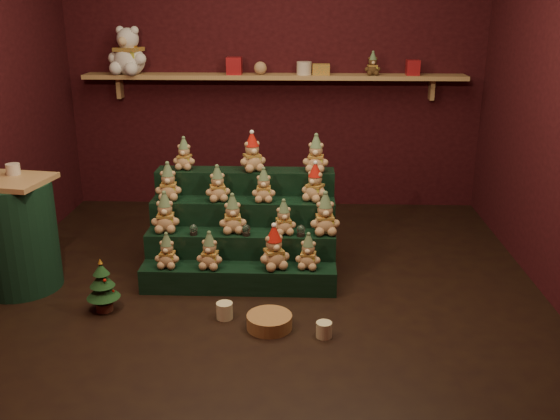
{
  "coord_description": "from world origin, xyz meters",
  "views": [
    {
      "loc": [
        0.27,
        -4.09,
        1.99
      ],
      "look_at": [
        0.11,
        0.25,
        0.52
      ],
      "focal_mm": 40.0,
      "sensor_mm": 36.0,
      "label": 1
    }
  ],
  "objects_px": {
    "snow_globe_b": "(246,230)",
    "snow_globe_c": "(301,231)",
    "mug_right": "(324,330)",
    "snow_globe_a": "(193,230)",
    "riser_tier_front": "(239,278)",
    "mini_christmas_tree": "(103,286)",
    "wicker_basket": "(269,322)",
    "side_table": "(16,235)",
    "brown_bear": "(373,64)",
    "white_bear": "(128,44)",
    "mug_left": "(225,311)"
  },
  "relations": [
    {
      "from": "snow_globe_b",
      "to": "snow_globe_c",
      "type": "distance_m",
      "value": 0.4
    },
    {
      "from": "snow_globe_c",
      "to": "mug_right",
      "type": "bearing_deg",
      "value": -79.4
    },
    {
      "from": "snow_globe_a",
      "to": "riser_tier_front",
      "type": "bearing_deg",
      "value": -25.27
    },
    {
      "from": "snow_globe_a",
      "to": "mini_christmas_tree",
      "type": "height_order",
      "value": "snow_globe_a"
    },
    {
      "from": "wicker_basket",
      "to": "snow_globe_a",
      "type": "bearing_deg",
      "value": 129.97
    },
    {
      "from": "side_table",
      "to": "brown_bear",
      "type": "height_order",
      "value": "brown_bear"
    },
    {
      "from": "snow_globe_b",
      "to": "wicker_basket",
      "type": "height_order",
      "value": "snow_globe_b"
    },
    {
      "from": "riser_tier_front",
      "to": "snow_globe_a",
      "type": "bearing_deg",
      "value": 154.73
    },
    {
      "from": "mug_right",
      "to": "wicker_basket",
      "type": "height_order",
      "value": "mug_right"
    },
    {
      "from": "white_bear",
      "to": "brown_bear",
      "type": "xyz_separation_m",
      "value": [
        2.28,
        0.0,
        -0.17
      ]
    },
    {
      "from": "riser_tier_front",
      "to": "side_table",
      "type": "relative_size",
      "value": 1.71
    },
    {
      "from": "wicker_basket",
      "to": "white_bear",
      "type": "distance_m",
      "value": 3.2
    },
    {
      "from": "mug_left",
      "to": "mug_right",
      "type": "bearing_deg",
      "value": -18.54
    },
    {
      "from": "snow_globe_a",
      "to": "mug_left",
      "type": "bearing_deg",
      "value": -63.72
    },
    {
      "from": "snow_globe_b",
      "to": "white_bear",
      "type": "height_order",
      "value": "white_bear"
    },
    {
      "from": "wicker_basket",
      "to": "brown_bear",
      "type": "bearing_deg",
      "value": 70.76
    },
    {
      "from": "snow_globe_a",
      "to": "mug_right",
      "type": "xyz_separation_m",
      "value": [
        0.93,
        -0.8,
        -0.35
      ]
    },
    {
      "from": "mug_left",
      "to": "brown_bear",
      "type": "relative_size",
      "value": 0.52
    },
    {
      "from": "riser_tier_front",
      "to": "white_bear",
      "type": "xyz_separation_m",
      "value": [
        -1.19,
        1.87,
        1.5
      ]
    },
    {
      "from": "snow_globe_a",
      "to": "snow_globe_b",
      "type": "bearing_deg",
      "value": 0.0
    },
    {
      "from": "snow_globe_a",
      "to": "wicker_basket",
      "type": "relative_size",
      "value": 0.27
    },
    {
      "from": "mug_left",
      "to": "riser_tier_front",
      "type": "bearing_deg",
      "value": 83.24
    },
    {
      "from": "wicker_basket",
      "to": "riser_tier_front",
      "type": "bearing_deg",
      "value": 114.75
    },
    {
      "from": "mini_christmas_tree",
      "to": "white_bear",
      "type": "xyz_separation_m",
      "value": [
        -0.31,
        2.21,
        1.41
      ]
    },
    {
      "from": "snow_globe_b",
      "to": "mini_christmas_tree",
      "type": "height_order",
      "value": "snow_globe_b"
    },
    {
      "from": "mug_right",
      "to": "riser_tier_front",
      "type": "bearing_deg",
      "value": 132.86
    },
    {
      "from": "side_table",
      "to": "white_bear",
      "type": "bearing_deg",
      "value": 87.44
    },
    {
      "from": "mini_christmas_tree",
      "to": "white_bear",
      "type": "bearing_deg",
      "value": 98.05
    },
    {
      "from": "wicker_basket",
      "to": "mug_right",
      "type": "bearing_deg",
      "value": -15.87
    },
    {
      "from": "mug_right",
      "to": "wicker_basket",
      "type": "xyz_separation_m",
      "value": [
        -0.34,
        0.1,
        -0.0
      ]
    },
    {
      "from": "riser_tier_front",
      "to": "snow_globe_b",
      "type": "bearing_deg",
      "value": 73.6
    },
    {
      "from": "brown_bear",
      "to": "mug_right",
      "type": "bearing_deg",
      "value": -105.88
    },
    {
      "from": "snow_globe_a",
      "to": "white_bear",
      "type": "distance_m",
      "value": 2.25
    },
    {
      "from": "snow_globe_b",
      "to": "side_table",
      "type": "relative_size",
      "value": 0.1
    },
    {
      "from": "snow_globe_b",
      "to": "snow_globe_a",
      "type": "bearing_deg",
      "value": -180.0
    },
    {
      "from": "wicker_basket",
      "to": "white_bear",
      "type": "xyz_separation_m",
      "value": [
        -1.44,
        2.41,
        1.55
      ]
    },
    {
      "from": "side_table",
      "to": "white_bear",
      "type": "height_order",
      "value": "white_bear"
    },
    {
      "from": "snow_globe_b",
      "to": "white_bear",
      "type": "xyz_separation_m",
      "value": [
        -1.23,
        1.71,
        1.19
      ]
    },
    {
      "from": "mug_left",
      "to": "mug_right",
      "type": "xyz_separation_m",
      "value": [
        0.65,
        -0.22,
        -0.01
      ]
    },
    {
      "from": "side_table",
      "to": "wicker_basket",
      "type": "height_order",
      "value": "side_table"
    },
    {
      "from": "snow_globe_b",
      "to": "mug_left",
      "type": "relative_size",
      "value": 0.76
    },
    {
      "from": "riser_tier_front",
      "to": "snow_globe_c",
      "type": "height_order",
      "value": "snow_globe_c"
    },
    {
      "from": "snow_globe_c",
      "to": "mug_left",
      "type": "bearing_deg",
      "value": -130.25
    },
    {
      "from": "riser_tier_front",
      "to": "wicker_basket",
      "type": "height_order",
      "value": "riser_tier_front"
    },
    {
      "from": "snow_globe_b",
      "to": "snow_globe_c",
      "type": "xyz_separation_m",
      "value": [
        0.4,
        -0.0,
        0.0
      ]
    },
    {
      "from": "riser_tier_front",
      "to": "snow_globe_b",
      "type": "height_order",
      "value": "snow_globe_b"
    },
    {
      "from": "snow_globe_b",
      "to": "mini_christmas_tree",
      "type": "bearing_deg",
      "value": -151.07
    },
    {
      "from": "side_table",
      "to": "mini_christmas_tree",
      "type": "height_order",
      "value": "side_table"
    },
    {
      "from": "snow_globe_a",
      "to": "mug_left",
      "type": "xyz_separation_m",
      "value": [
        0.29,
        -0.58,
        -0.35
      ]
    },
    {
      "from": "snow_globe_b",
      "to": "side_table",
      "type": "height_order",
      "value": "side_table"
    }
  ]
}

